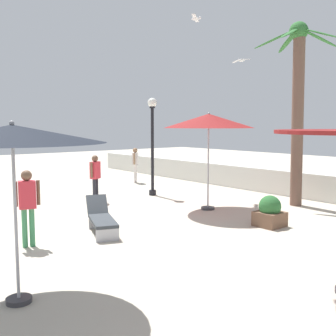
{
  "coord_description": "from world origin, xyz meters",
  "views": [
    {
      "loc": [
        9.8,
        -5.05,
        2.75
      ],
      "look_at": [
        0.0,
        2.93,
        1.4
      ],
      "focal_mm": 43.33,
      "sensor_mm": 36.0,
      "label": 1
    }
  ],
  "objects_px": {
    "patio_umbrella_1": "(209,121)",
    "guest_2": "(95,174)",
    "lounge_chair_1": "(101,218)",
    "seagull_2": "(241,60)",
    "palm_tree_0": "(298,96)",
    "guest_1": "(27,200)",
    "planter": "(270,212)",
    "seagull_1": "(196,18)",
    "guest_0": "(135,162)",
    "patio_umbrella_0": "(12,135)",
    "lamp_post_2": "(152,136)"
  },
  "relations": [
    {
      "from": "patio_umbrella_1",
      "to": "planter",
      "type": "xyz_separation_m",
      "value": [
        2.64,
        -0.26,
        -2.48
      ]
    },
    {
      "from": "guest_0",
      "to": "planter",
      "type": "distance_m",
      "value": 9.41
    },
    {
      "from": "patio_umbrella_1",
      "to": "guest_1",
      "type": "xyz_separation_m",
      "value": [
        0.35,
        -6.03,
        -1.8
      ]
    },
    {
      "from": "lamp_post_2",
      "to": "guest_0",
      "type": "height_order",
      "value": "lamp_post_2"
    },
    {
      "from": "patio_umbrella_1",
      "to": "guest_2",
      "type": "distance_m",
      "value": 4.48
    },
    {
      "from": "guest_1",
      "to": "seagull_2",
      "type": "height_order",
      "value": "seagull_2"
    },
    {
      "from": "patio_umbrella_0",
      "to": "seagull_2",
      "type": "relative_size",
      "value": 2.64
    },
    {
      "from": "lounge_chair_1",
      "to": "planter",
      "type": "height_order",
      "value": "planter"
    },
    {
      "from": "seagull_1",
      "to": "seagull_2",
      "type": "height_order",
      "value": "seagull_1"
    },
    {
      "from": "palm_tree_0",
      "to": "guest_2",
      "type": "xyz_separation_m",
      "value": [
        -4.78,
        -5.05,
        -2.68
      ]
    },
    {
      "from": "palm_tree_0",
      "to": "guest_2",
      "type": "distance_m",
      "value": 7.46
    },
    {
      "from": "guest_2",
      "to": "seagull_2",
      "type": "height_order",
      "value": "seagull_2"
    },
    {
      "from": "patio_umbrella_1",
      "to": "guest_1",
      "type": "relative_size",
      "value": 1.8
    },
    {
      "from": "lounge_chair_1",
      "to": "seagull_1",
      "type": "bearing_deg",
      "value": 114.72
    },
    {
      "from": "guest_0",
      "to": "seagull_2",
      "type": "bearing_deg",
      "value": 43.06
    },
    {
      "from": "patio_umbrella_1",
      "to": "lamp_post_2",
      "type": "distance_m",
      "value": 3.35
    },
    {
      "from": "lounge_chair_1",
      "to": "planter",
      "type": "xyz_separation_m",
      "value": [
        2.36,
        3.86,
        0.0
      ]
    },
    {
      "from": "patio_umbrella_1",
      "to": "palm_tree_0",
      "type": "xyz_separation_m",
      "value": [
        1.36,
        2.83,
        0.84
      ]
    },
    {
      "from": "patio_umbrella_1",
      "to": "palm_tree_0",
      "type": "height_order",
      "value": "palm_tree_0"
    },
    {
      "from": "patio_umbrella_1",
      "to": "lounge_chair_1",
      "type": "relative_size",
      "value": 1.61
    },
    {
      "from": "patio_umbrella_0",
      "to": "guest_1",
      "type": "relative_size",
      "value": 1.61
    },
    {
      "from": "patio_umbrella_1",
      "to": "seagull_2",
      "type": "xyz_separation_m",
      "value": [
        -2.99,
        4.98,
        2.76
      ]
    },
    {
      "from": "patio_umbrella_1",
      "to": "planter",
      "type": "bearing_deg",
      "value": -5.52
    },
    {
      "from": "guest_1",
      "to": "planter",
      "type": "relative_size",
      "value": 2.06
    },
    {
      "from": "patio_umbrella_1",
      "to": "seagull_2",
      "type": "height_order",
      "value": "seagull_2"
    },
    {
      "from": "lounge_chair_1",
      "to": "seagull_2",
      "type": "height_order",
      "value": "seagull_2"
    },
    {
      "from": "palm_tree_0",
      "to": "seagull_2",
      "type": "xyz_separation_m",
      "value": [
        -4.35,
        2.15,
        1.92
      ]
    },
    {
      "from": "guest_1",
      "to": "palm_tree_0",
      "type": "bearing_deg",
      "value": 83.45
    },
    {
      "from": "palm_tree_0",
      "to": "lounge_chair_1",
      "type": "relative_size",
      "value": 3.13
    },
    {
      "from": "guest_2",
      "to": "planter",
      "type": "distance_m",
      "value": 6.4
    },
    {
      "from": "patio_umbrella_0",
      "to": "guest_1",
      "type": "xyz_separation_m",
      "value": [
        -2.77,
        1.18,
        -1.53
      ]
    },
    {
      "from": "lamp_post_2",
      "to": "guest_2",
      "type": "distance_m",
      "value": 2.77
    },
    {
      "from": "guest_2",
      "to": "lamp_post_2",
      "type": "bearing_deg",
      "value": 87.08
    },
    {
      "from": "patio_umbrella_0",
      "to": "patio_umbrella_1",
      "type": "height_order",
      "value": "patio_umbrella_1"
    },
    {
      "from": "guest_1",
      "to": "planter",
      "type": "height_order",
      "value": "guest_1"
    },
    {
      "from": "guest_2",
      "to": "patio_umbrella_0",
      "type": "bearing_deg",
      "value": -37.3
    },
    {
      "from": "guest_0",
      "to": "palm_tree_0",
      "type": "bearing_deg",
      "value": 8.46
    },
    {
      "from": "palm_tree_0",
      "to": "seagull_1",
      "type": "xyz_separation_m",
      "value": [
        -3.72,
        -1.22,
        3.06
      ]
    },
    {
      "from": "guest_0",
      "to": "patio_umbrella_1",
      "type": "bearing_deg",
      "value": -14.11
    },
    {
      "from": "lamp_post_2",
      "to": "guest_2",
      "type": "height_order",
      "value": "lamp_post_2"
    },
    {
      "from": "palm_tree_0",
      "to": "seagull_2",
      "type": "distance_m",
      "value": 5.22
    },
    {
      "from": "guest_1",
      "to": "seagull_1",
      "type": "relative_size",
      "value": 1.65
    },
    {
      "from": "palm_tree_0",
      "to": "guest_1",
      "type": "relative_size",
      "value": 3.51
    },
    {
      "from": "patio_umbrella_1",
      "to": "guest_2",
      "type": "bearing_deg",
      "value": -146.9
    },
    {
      "from": "patio_umbrella_1",
      "to": "seagull_1",
      "type": "xyz_separation_m",
      "value": [
        -2.36,
        1.61,
        3.9
      ]
    },
    {
      "from": "patio_umbrella_0",
      "to": "guest_0",
      "type": "relative_size",
      "value": 1.69
    },
    {
      "from": "lounge_chair_1",
      "to": "guest_1",
      "type": "height_order",
      "value": "guest_1"
    },
    {
      "from": "lounge_chair_1",
      "to": "guest_0",
      "type": "bearing_deg",
      "value": 139.85
    },
    {
      "from": "guest_0",
      "to": "planter",
      "type": "relative_size",
      "value": 1.96
    },
    {
      "from": "patio_umbrella_0",
      "to": "patio_umbrella_1",
      "type": "relative_size",
      "value": 0.9
    }
  ]
}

